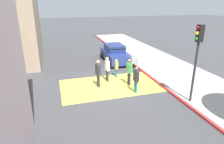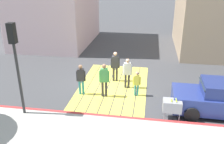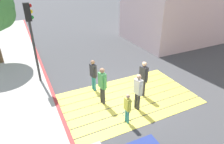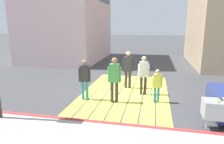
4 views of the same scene
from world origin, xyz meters
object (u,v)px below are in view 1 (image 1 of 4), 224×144
object	(u,v)px
pedestrian_adult_lead	(98,72)
pedestrian_adult_side	(107,68)
tennis_ball_cart	(133,60)
pedestrian_child_with_racket	(116,67)
traffic_light_corner	(197,49)
pedestrian_adult_trailing	(136,78)
car_parked_near_curb	(115,54)
pedestrian_teen_behind	(129,70)

from	to	relation	value
pedestrian_adult_lead	pedestrian_adult_side	xyz separation A→B (m)	(-0.82, -0.80, -0.05)
tennis_ball_cart	pedestrian_child_with_racket	xyz separation A→B (m)	(2.00, 1.69, 0.07)
traffic_light_corner	tennis_ball_cart	bearing A→B (deg)	-84.14
pedestrian_adult_lead	pedestrian_adult_trailing	bearing A→B (deg)	142.57
car_parked_near_curb	pedestrian_adult_lead	distance (m)	5.99
pedestrian_adult_side	pedestrian_adult_trailing	bearing A→B (deg)	116.61
pedestrian_child_with_racket	pedestrian_adult_lead	bearing A→B (deg)	39.42
traffic_light_corner	pedestrian_child_with_racket	distance (m)	6.05
tennis_ball_cart	pedestrian_adult_trailing	world-z (taller)	pedestrian_adult_trailing
car_parked_near_curb	pedestrian_adult_trailing	bearing A→B (deg)	83.37
traffic_light_corner	pedestrian_adult_lead	size ratio (longest dim) A/B	2.33
pedestrian_adult_side	pedestrian_adult_lead	bearing A→B (deg)	44.30
car_parked_near_curb	pedestrian_adult_trailing	world-z (taller)	pedestrian_adult_trailing
pedestrian_adult_trailing	pedestrian_teen_behind	xyz separation A→B (m)	(-0.05, -1.25, 0.08)
tennis_ball_cart	pedestrian_adult_lead	bearing A→B (deg)	39.81
car_parked_near_curb	traffic_light_corner	bearing A→B (deg)	100.11
pedestrian_teen_behind	car_parked_near_curb	bearing A→B (deg)	-97.62
pedestrian_teen_behind	pedestrian_child_with_racket	bearing A→B (deg)	-77.77
traffic_light_corner	pedestrian_adult_lead	bearing A→B (deg)	-39.22
pedestrian_adult_trailing	pedestrian_adult_side	distance (m)	2.59
pedestrian_adult_trailing	pedestrian_teen_behind	distance (m)	1.25
car_parked_near_curb	tennis_ball_cart	size ratio (longest dim) A/B	4.25
pedestrian_adult_trailing	pedestrian_teen_behind	bearing A→B (deg)	-92.14
pedestrian_adult_lead	traffic_light_corner	bearing A→B (deg)	140.78
traffic_light_corner	pedestrian_adult_side	xyz separation A→B (m)	(3.53, -4.35, -2.03)
pedestrian_adult_trailing	pedestrian_teen_behind	world-z (taller)	pedestrian_teen_behind
car_parked_near_curb	pedestrian_adult_trailing	xyz separation A→B (m)	(0.79, 6.82, 0.25)
pedestrian_adult_lead	pedestrian_child_with_racket	xyz separation A→B (m)	(-1.67, -1.37, -0.29)
pedestrian_adult_lead	car_parked_near_curb	bearing A→B (deg)	-117.58
pedestrian_adult_side	tennis_ball_cart	bearing A→B (deg)	-141.61
car_parked_near_curb	pedestrian_teen_behind	size ratio (longest dim) A/B	2.38
car_parked_near_curb	traffic_light_corner	world-z (taller)	traffic_light_corner
car_parked_near_curb	pedestrian_adult_side	xyz separation A→B (m)	(1.95, 4.50, 0.28)
tennis_ball_cart	pedestrian_adult_side	distance (m)	3.65
car_parked_near_curb	pedestrian_child_with_racket	distance (m)	4.08
pedestrian_teen_behind	pedestrian_adult_trailing	bearing A→B (deg)	87.86
pedestrian_child_with_racket	car_parked_near_curb	bearing A→B (deg)	-105.65
tennis_ball_cart	pedestrian_teen_behind	world-z (taller)	pedestrian_teen_behind
car_parked_near_curb	pedestrian_adult_side	bearing A→B (deg)	66.57
pedestrian_teen_behind	pedestrian_child_with_racket	xyz separation A→B (m)	(0.36, -1.64, -0.29)
tennis_ball_cart	pedestrian_adult_trailing	size ratio (longest dim) A/B	0.60
traffic_light_corner	pedestrian_adult_trailing	world-z (taller)	traffic_light_corner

